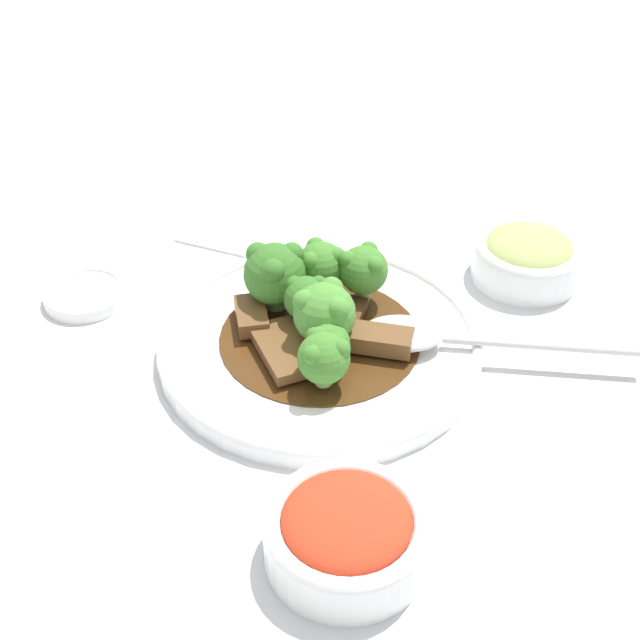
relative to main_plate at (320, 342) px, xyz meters
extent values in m
plane|color=silver|center=(0.00, 0.00, -0.01)|extent=(4.00, 4.00, 0.00)
cylinder|color=white|center=(0.00, 0.00, 0.00)|extent=(0.28, 0.28, 0.01)
torus|color=white|center=(0.00, 0.00, 0.00)|extent=(0.28, 0.28, 0.01)
cylinder|color=#4C2D14|center=(0.00, 0.00, 0.00)|extent=(0.17, 0.17, 0.00)
cube|color=brown|center=(0.00, -0.04, 0.02)|extent=(0.04, 0.08, 0.02)
cube|color=brown|center=(-0.03, 0.02, 0.01)|extent=(0.08, 0.08, 0.01)
cube|color=brown|center=(-0.01, 0.06, 0.02)|extent=(0.05, 0.05, 0.01)
cube|color=#56331E|center=(0.03, -0.01, 0.01)|extent=(0.05, 0.03, 0.01)
cylinder|color=#7FA84C|center=(-0.01, -0.01, 0.02)|extent=(0.02, 0.02, 0.01)
sphere|color=#4C8E38|center=(-0.01, -0.01, 0.04)|extent=(0.05, 0.05, 0.05)
sphere|color=#4C8E38|center=(0.01, -0.01, 0.05)|extent=(0.02, 0.02, 0.02)
sphere|color=#4C8E38|center=(-0.02, 0.01, 0.05)|extent=(0.02, 0.02, 0.02)
sphere|color=#4C8E38|center=(-0.02, -0.02, 0.05)|extent=(0.02, 0.02, 0.02)
cylinder|color=#7FA84C|center=(0.05, 0.02, 0.02)|extent=(0.01, 0.01, 0.01)
sphere|color=#427F2D|center=(0.05, 0.02, 0.04)|extent=(0.04, 0.04, 0.04)
sphere|color=#427F2D|center=(0.07, 0.03, 0.05)|extent=(0.02, 0.02, 0.02)
sphere|color=#427F2D|center=(0.04, 0.02, 0.05)|extent=(0.02, 0.02, 0.02)
sphere|color=#427F2D|center=(0.06, 0.01, 0.05)|extent=(0.02, 0.02, 0.02)
cylinder|color=#8EB756|center=(0.02, 0.05, 0.02)|extent=(0.02, 0.02, 0.01)
sphere|color=#387028|center=(0.02, 0.05, 0.04)|extent=(0.05, 0.05, 0.05)
sphere|color=#387028|center=(0.03, 0.07, 0.06)|extent=(0.02, 0.02, 0.02)
sphere|color=#387028|center=(0.01, 0.04, 0.06)|extent=(0.02, 0.02, 0.02)
sphere|color=#387028|center=(0.04, 0.04, 0.06)|extent=(0.02, 0.02, 0.02)
cylinder|color=#8EB756|center=(0.06, -0.02, 0.02)|extent=(0.01, 0.01, 0.01)
sphere|color=#427F2D|center=(0.06, -0.02, 0.04)|extent=(0.04, 0.04, 0.04)
sphere|color=#427F2D|center=(0.05, -0.01, 0.05)|extent=(0.02, 0.02, 0.02)
sphere|color=#427F2D|center=(0.05, -0.03, 0.05)|extent=(0.02, 0.02, 0.02)
sphere|color=#427F2D|center=(0.07, -0.02, 0.05)|extent=(0.02, 0.02, 0.02)
cylinder|color=#8EB756|center=(-0.06, -0.02, 0.01)|extent=(0.01, 0.01, 0.01)
sphere|color=#427F2D|center=(-0.06, -0.02, 0.03)|extent=(0.04, 0.04, 0.04)
sphere|color=#427F2D|center=(-0.07, -0.02, 0.05)|extent=(0.02, 0.02, 0.02)
sphere|color=#427F2D|center=(-0.05, -0.04, 0.05)|extent=(0.02, 0.02, 0.02)
sphere|color=#427F2D|center=(-0.05, -0.02, 0.05)|extent=(0.02, 0.02, 0.02)
cylinder|color=#8EB756|center=(0.01, 0.01, 0.02)|extent=(0.01, 0.01, 0.01)
sphere|color=#387028|center=(0.01, 0.01, 0.04)|extent=(0.04, 0.04, 0.04)
sphere|color=#387028|center=(0.00, 0.01, 0.05)|extent=(0.01, 0.01, 0.01)
sphere|color=#387028|center=(0.02, 0.01, 0.05)|extent=(0.01, 0.01, 0.01)
sphere|color=#387028|center=(0.01, 0.03, 0.05)|extent=(0.01, 0.01, 0.01)
cylinder|color=#8EB756|center=(-0.03, -0.02, 0.01)|extent=(0.01, 0.01, 0.01)
sphere|color=#427F2D|center=(-0.03, -0.02, 0.03)|extent=(0.04, 0.04, 0.04)
sphere|color=#427F2D|center=(-0.04, -0.03, 0.04)|extent=(0.01, 0.01, 0.01)
sphere|color=#427F2D|center=(-0.02, -0.02, 0.04)|extent=(0.01, 0.01, 0.01)
sphere|color=#427F2D|center=(-0.04, -0.01, 0.04)|extent=(0.01, 0.01, 0.01)
ellipsoid|color=silver|center=(0.02, -0.07, 0.02)|extent=(0.06, 0.08, 0.01)
cylinder|color=silver|center=(0.05, -0.18, 0.01)|extent=(0.05, 0.16, 0.01)
cylinder|color=white|center=(-0.19, -0.09, -0.01)|extent=(0.06, 0.06, 0.01)
cylinder|color=white|center=(-0.19, -0.09, 0.01)|extent=(0.11, 0.11, 0.03)
torus|color=white|center=(-0.19, -0.09, 0.02)|extent=(0.11, 0.11, 0.01)
ellipsoid|color=red|center=(-0.19, -0.09, 0.03)|extent=(0.09, 0.09, 0.02)
cylinder|color=white|center=(0.17, -0.14, -0.01)|extent=(0.06, 0.06, 0.01)
cylinder|color=white|center=(0.17, -0.14, 0.01)|extent=(0.10, 0.10, 0.03)
torus|color=white|center=(0.17, -0.14, 0.02)|extent=(0.10, 0.10, 0.01)
ellipsoid|color=#A3B266|center=(0.17, -0.14, 0.02)|extent=(0.08, 0.08, 0.02)
cylinder|color=white|center=(-0.01, 0.23, -0.01)|extent=(0.08, 0.08, 0.01)
torus|color=white|center=(-0.01, 0.23, 0.00)|extent=(0.08, 0.08, 0.01)
cube|color=silver|center=(0.18, 0.16, -0.01)|extent=(0.14, 0.09, 0.01)
camera|label=1|loc=(-0.55, -0.21, 0.48)|focal=50.00mm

